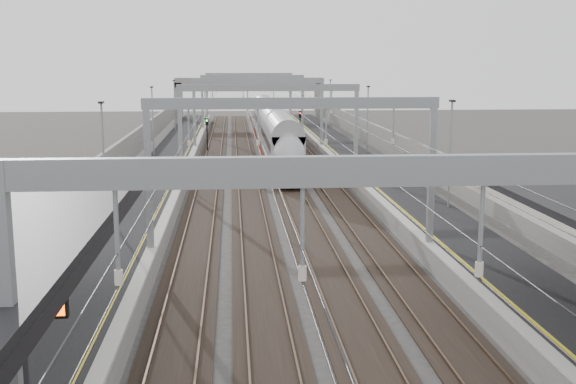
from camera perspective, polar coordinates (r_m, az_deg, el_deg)
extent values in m
cube|color=black|center=(55.39, -9.96, 1.10)|extent=(4.00, 120.00, 1.00)
cube|color=black|center=(56.14, 6.52, 1.31)|extent=(4.00, 120.00, 1.00)
cube|color=black|center=(55.23, -6.33, 0.68)|extent=(2.40, 140.00, 0.08)
cube|color=brown|center=(55.25, -7.08, 0.77)|extent=(0.07, 140.00, 0.14)
cube|color=brown|center=(55.20, -5.58, 0.79)|extent=(0.07, 140.00, 0.14)
cube|color=black|center=(55.21, -3.22, 0.73)|extent=(2.40, 140.00, 0.08)
cube|color=brown|center=(55.19, -3.96, 0.81)|extent=(0.07, 140.00, 0.14)
cube|color=brown|center=(55.22, -2.47, 0.83)|extent=(0.07, 140.00, 0.14)
cube|color=black|center=(55.36, -0.11, 0.77)|extent=(2.40, 140.00, 0.08)
cube|color=brown|center=(55.29, -0.85, 0.85)|extent=(0.07, 140.00, 0.14)
cube|color=brown|center=(55.40, 0.63, 0.87)|extent=(0.07, 140.00, 0.14)
cube|color=black|center=(55.66, 2.97, 0.81)|extent=(2.40, 140.00, 0.08)
cube|color=brown|center=(55.56, 2.24, 0.89)|extent=(0.07, 140.00, 0.14)
cube|color=brown|center=(55.74, 3.71, 0.91)|extent=(0.07, 140.00, 0.14)
cube|color=gray|center=(12.94, -21.07, -12.22)|extent=(0.28, 0.28, 6.60)
cube|color=gray|center=(11.88, 8.39, 1.68)|extent=(13.00, 0.25, 0.50)
cube|color=gray|center=(32.03, -10.98, 1.40)|extent=(0.28, 0.28, 6.60)
cube|color=gray|center=(33.05, 11.28, 1.65)|extent=(0.28, 0.28, 6.60)
cube|color=gray|center=(31.61, 0.33, 7.03)|extent=(13.00, 0.25, 0.50)
cube|color=gray|center=(51.81, -8.52, 4.76)|extent=(0.28, 0.28, 6.60)
cube|color=gray|center=(52.44, 5.39, 4.89)|extent=(0.28, 0.28, 6.60)
cube|color=gray|center=(51.55, -1.54, 8.24)|extent=(13.00, 0.25, 0.50)
cube|color=gray|center=(71.71, -7.42, 6.26)|extent=(0.28, 0.28, 6.60)
cube|color=gray|center=(72.17, 2.69, 6.36)|extent=(0.28, 0.28, 6.60)
cube|color=gray|center=(71.53, -2.37, 8.77)|extent=(13.00, 0.25, 0.50)
cube|color=gray|center=(91.65, -6.79, 7.11)|extent=(0.28, 0.28, 6.60)
cube|color=gray|center=(92.02, 1.14, 7.19)|extent=(0.28, 0.28, 6.60)
cube|color=gray|center=(91.51, -2.84, 9.07)|extent=(13.00, 0.25, 0.50)
cube|color=gray|center=(109.62, -6.42, 7.61)|extent=(0.28, 0.28, 6.60)
cube|color=gray|center=(109.92, 0.22, 7.68)|extent=(0.28, 0.28, 6.60)
cube|color=gray|center=(109.50, -3.11, 9.25)|extent=(13.00, 0.25, 0.50)
cylinder|color=#262628|center=(59.59, -6.28, 6.66)|extent=(0.03, 140.00, 0.03)
cylinder|color=#262628|center=(59.57, -3.38, 6.70)|extent=(0.03, 140.00, 0.03)
cylinder|color=#262628|center=(59.71, -0.48, 6.73)|extent=(0.03, 140.00, 0.03)
cylinder|color=#262628|center=(59.99, 2.40, 6.74)|extent=(0.03, 140.00, 0.03)
cylinder|color=black|center=(25.24, -20.63, -4.44)|extent=(0.20, 0.20, 4.00)
cube|color=black|center=(14.74, -20.05, -8.37)|extent=(1.60, 0.15, 0.55)
cube|color=#FF4505|center=(14.67, -20.14, -8.46)|extent=(1.50, 0.02, 0.42)
cube|color=gray|center=(109.53, -3.11, 8.65)|extent=(22.00, 2.20, 1.40)
cube|color=gray|center=(109.90, -8.61, 6.94)|extent=(1.00, 2.20, 6.20)
cube|color=gray|center=(110.40, 2.41, 7.05)|extent=(1.00, 2.20, 6.20)
cube|color=gray|center=(55.63, -13.28, 2.17)|extent=(0.30, 120.00, 3.20)
cube|color=gray|center=(56.68, 9.72, 2.44)|extent=(0.30, 120.00, 3.20)
cube|color=#9F1B0E|center=(63.75, -0.69, 2.50)|extent=(2.52, 21.46, 0.75)
cube|color=#A7A7AC|center=(63.53, -0.70, 4.08)|extent=(2.52, 21.46, 2.80)
cube|color=black|center=(56.38, -0.19, 1.17)|extent=(1.87, 2.24, 0.47)
cube|color=#9F1B0E|center=(85.40, -1.66, 4.45)|extent=(2.52, 21.46, 0.75)
cube|color=#A7A7AC|center=(85.25, -1.67, 5.63)|extent=(2.52, 21.46, 2.80)
cube|color=black|center=(77.98, -1.39, 3.68)|extent=(1.87, 2.24, 0.47)
ellipsoid|color=#A7A7AC|center=(52.75, 0.08, 2.53)|extent=(2.52, 4.85, 3.92)
cube|color=yellow|center=(50.90, 0.26, 1.29)|extent=(1.59, 0.12, 1.40)
cube|color=black|center=(51.11, 0.22, 2.91)|extent=(1.49, 0.54, 0.88)
cylinder|color=black|center=(75.12, -6.40, 4.31)|extent=(0.12, 0.12, 3.00)
cube|color=black|center=(74.97, -6.43, 5.53)|extent=(0.32, 0.22, 0.75)
sphere|color=#0CE526|center=(74.83, -6.43, 5.64)|extent=(0.16, 0.16, 0.16)
cylinder|color=black|center=(75.26, 0.02, 4.39)|extent=(0.12, 0.12, 3.00)
cube|color=black|center=(75.12, 0.02, 5.60)|extent=(0.32, 0.22, 0.75)
sphere|color=#0CE526|center=(74.98, 0.03, 5.71)|extent=(0.16, 0.16, 0.16)
cylinder|color=black|center=(85.51, 0.96, 5.08)|extent=(0.12, 0.12, 3.00)
cube|color=black|center=(85.38, 0.96, 6.15)|extent=(0.32, 0.22, 0.75)
sphere|color=red|center=(85.24, 0.97, 6.24)|extent=(0.16, 0.16, 0.16)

